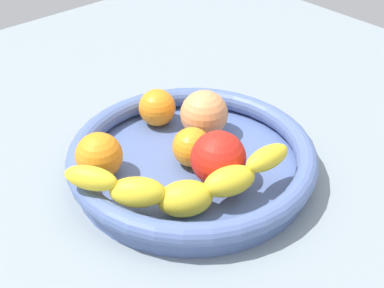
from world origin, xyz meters
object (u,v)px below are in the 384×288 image
at_px(fruit_bowl, 192,160).
at_px(banana_draped_left, 184,185).
at_px(orange_mid_right, 99,156).
at_px(peach_blush, 204,114).
at_px(tomato_red, 220,158).
at_px(orange_front, 157,108).
at_px(orange_mid_left, 191,147).

xyz_separation_m(fruit_bowl, banana_draped_left, (-0.06, 0.06, 0.03)).
bearing_deg(orange_mid_right, peach_blush, -96.63).
bearing_deg(orange_mid_right, tomato_red, -135.43).
bearing_deg(orange_front, orange_mid_left, 165.34).
bearing_deg(fruit_bowl, orange_front, -14.34).
bearing_deg(peach_blush, orange_front, 25.51).
bearing_deg(tomato_red, orange_front, -9.03).
height_order(banana_draped_left, orange_mid_right, same).
distance_m(orange_mid_left, peach_blush, 0.07).
height_order(fruit_bowl, orange_mid_right, orange_mid_right).
distance_m(banana_draped_left, orange_mid_right, 0.12).
xyz_separation_m(orange_front, orange_mid_left, (-0.10, 0.03, -0.00)).
xyz_separation_m(banana_draped_left, orange_mid_left, (0.06, -0.06, -0.01)).
height_order(orange_front, peach_blush, peach_blush).
distance_m(orange_mid_right, peach_blush, 0.16).
bearing_deg(banana_draped_left, fruit_bowl, -47.90).
xyz_separation_m(orange_front, orange_mid_right, (-0.05, 0.13, 0.00)).
bearing_deg(peach_blush, orange_mid_left, 123.92).
distance_m(banana_draped_left, orange_mid_left, 0.09).
bearing_deg(tomato_red, orange_mid_right, 44.57).
distance_m(banana_draped_left, tomato_red, 0.07).
bearing_deg(peach_blush, tomato_red, 147.88).
height_order(orange_mid_left, tomato_red, tomato_red).
height_order(fruit_bowl, banana_draped_left, banana_draped_left).
relative_size(fruit_bowl, orange_mid_left, 6.27).
relative_size(orange_front, tomato_red, 0.77).
height_order(orange_mid_left, peach_blush, peach_blush).
bearing_deg(fruit_bowl, peach_blush, -55.45).
bearing_deg(orange_mid_left, peach_blush, -56.08).
bearing_deg(orange_front, fruit_bowl, 165.66).
relative_size(orange_front, orange_mid_left, 1.03).
xyz_separation_m(fruit_bowl, peach_blush, (0.04, -0.06, 0.03)).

